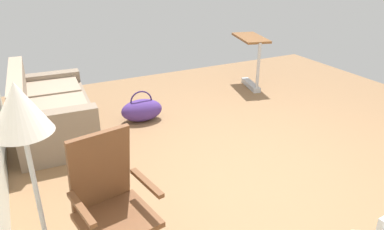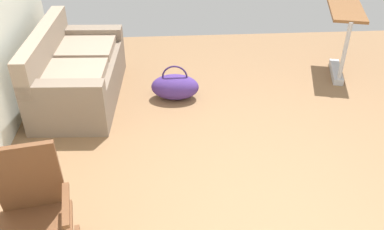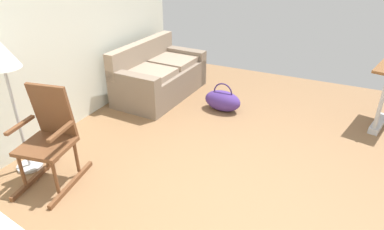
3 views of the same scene
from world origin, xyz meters
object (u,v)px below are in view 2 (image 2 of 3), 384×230
object	(u,v)px
couch	(76,75)
rocking_chair	(34,218)
overbed_table	(343,35)
duffel_bag	(175,87)

from	to	relation	value
couch	rocking_chair	size ratio (longest dim) A/B	1.56
couch	overbed_table	xyz separation A→B (m)	(0.43, -3.27, 0.23)
rocking_chair	duffel_bag	size ratio (longest dim) A/B	1.79
duffel_bag	rocking_chair	bearing A→B (deg)	156.49
couch	rocking_chair	bearing A→B (deg)	-176.79
couch	rocking_chair	distance (m)	2.40
overbed_table	duffel_bag	distance (m)	2.22
rocking_chair	duffel_bag	distance (m)	2.54
couch	overbed_table	bearing A→B (deg)	-82.56
couch	duffel_bag	bearing A→B (deg)	-94.13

